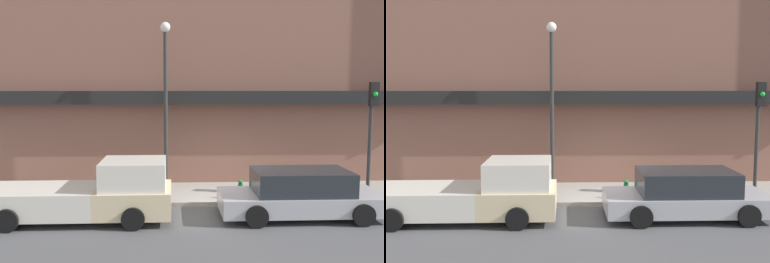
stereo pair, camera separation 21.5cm
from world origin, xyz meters
The scene contains 8 objects.
ground_plane centered at (0.00, 0.00, 0.00)m, with size 80.00×80.00×0.00m, color #4C4C4F.
sidewalk centered at (0.00, 1.47, 0.08)m, with size 36.00×2.94×0.15m.
building centered at (0.02, 4.42, 4.90)m, with size 19.80×3.80×10.23m.
pickup_truck centered at (-4.06, -1.20, 0.77)m, with size 5.44×2.22×1.77m.
parked_car centered at (2.14, -1.20, 0.70)m, with size 4.85×2.11×1.43m.
fire_hydrant centered at (0.59, 0.43, 0.47)m, with size 0.17×0.17×0.65m.
street_lamp centered at (-1.92, 1.73, 3.87)m, with size 0.36×0.36×6.01m.
traffic_light centered at (5.06, 0.56, 2.82)m, with size 0.28×0.42×3.90m.
Camera 2 is at (-1.46, -13.57, 3.88)m, focal length 40.00 mm.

